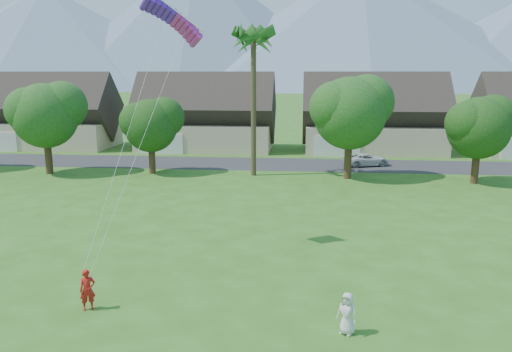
# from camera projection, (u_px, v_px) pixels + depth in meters

# --- Properties ---
(street) EXTENTS (90.00, 7.00, 0.01)m
(street) POSITION_uv_depth(u_px,v_px,m) (280.00, 164.00, 48.48)
(street) COLOR #2D2D30
(street) RESTS_ON ground
(kite_flyer) EXTENTS (0.69, 0.62, 1.58)m
(kite_flyer) POSITION_uv_depth(u_px,v_px,m) (87.00, 290.00, 18.62)
(kite_flyer) COLOR red
(kite_flyer) RESTS_ON ground
(watcher) EXTENTS (0.86, 0.77, 1.48)m
(watcher) POSITION_uv_depth(u_px,v_px,m) (347.00, 313.00, 16.90)
(watcher) COLOR silver
(watcher) RESTS_ON ground
(parked_car) EXTENTS (4.78, 3.41, 1.21)m
(parked_car) POSITION_uv_depth(u_px,v_px,m) (367.00, 159.00, 47.57)
(parked_car) COLOR silver
(parked_car) RESTS_ON ground
(mountain_ridge) EXTENTS (540.00, 240.00, 70.00)m
(mountain_ridge) POSITION_uv_depth(u_px,v_px,m) (321.00, 33.00, 261.80)
(mountain_ridge) COLOR slate
(mountain_ridge) RESTS_ON ground
(houses_row) EXTENTS (72.75, 8.19, 8.86)m
(houses_row) POSITION_uv_depth(u_px,v_px,m) (288.00, 120.00, 56.49)
(houses_row) COLOR beige
(houses_row) RESTS_ON ground
(tree_row) EXTENTS (62.27, 6.67, 8.45)m
(tree_row) POSITION_uv_depth(u_px,v_px,m) (263.00, 120.00, 41.66)
(tree_row) COLOR #47301C
(tree_row) RESTS_ON ground
(fan_palm) EXTENTS (3.00, 3.00, 13.80)m
(fan_palm) POSITION_uv_depth(u_px,v_px,m) (253.00, 35.00, 40.90)
(fan_palm) COLOR #4C3D26
(fan_palm) RESTS_ON ground
(parafoil_kite) EXTENTS (3.30, 1.46, 0.50)m
(parafoil_kite) POSITION_uv_depth(u_px,v_px,m) (174.00, 18.00, 23.46)
(parafoil_kite) COLOR #5819BF
(parafoil_kite) RESTS_ON ground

